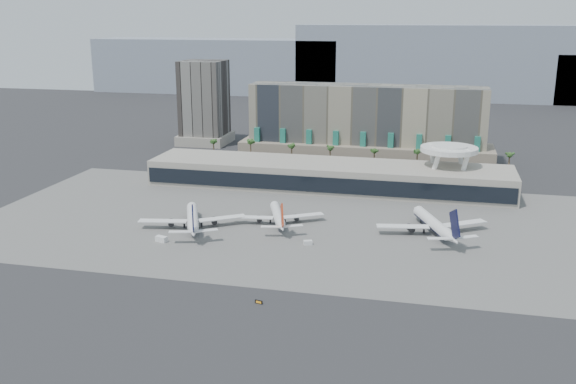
% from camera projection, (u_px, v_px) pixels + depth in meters
% --- Properties ---
extents(ground, '(900.00, 900.00, 0.00)m').
position_uv_depth(ground, '(268.00, 276.00, 202.10)').
color(ground, '#232326').
rests_on(ground, ground).
extents(apron_pad, '(260.00, 130.00, 0.06)m').
position_uv_depth(apron_pad, '(304.00, 223.00, 253.67)').
color(apron_pad, '#5B5B59').
rests_on(apron_pad, ground).
extents(mountain_ridge, '(680.00, 60.00, 70.00)m').
position_uv_depth(mountain_ridge, '(419.00, 67.00, 628.75)').
color(mountain_ridge, gray).
rests_on(mountain_ridge, ground).
extents(hotel, '(140.00, 30.00, 42.00)m').
position_uv_depth(hotel, '(366.00, 131.00, 358.97)').
color(hotel, gray).
rests_on(hotel, ground).
extents(office_tower, '(30.00, 30.00, 52.00)m').
position_uv_depth(office_tower, '(204.00, 107.00, 404.57)').
color(office_tower, black).
rests_on(office_tower, ground).
extents(terminal, '(170.00, 32.50, 14.50)m').
position_uv_depth(terminal, '(328.00, 174.00, 303.37)').
color(terminal, '#B2AA9C').
rests_on(terminal, ground).
extents(saucer_structure, '(26.00, 26.00, 21.89)m').
position_uv_depth(saucer_structure, '(449.00, 153.00, 293.79)').
color(saucer_structure, white).
rests_on(saucer_structure, ground).
extents(palm_row, '(157.80, 2.80, 13.10)m').
position_uv_depth(palm_row, '(353.00, 152.00, 333.74)').
color(palm_row, brown).
rests_on(palm_row, ground).
extents(airliner_left, '(39.32, 40.54, 14.82)m').
position_uv_depth(airliner_left, '(193.00, 219.00, 246.69)').
color(airliner_left, white).
rests_on(airliner_left, ground).
extents(airliner_centre, '(35.49, 36.67, 13.21)m').
position_uv_depth(airliner_centre, '(278.00, 216.00, 251.77)').
color(airliner_centre, white).
rests_on(airliner_centre, ground).
extents(airliner_right, '(41.01, 42.29, 15.42)m').
position_uv_depth(airliner_right, '(434.00, 224.00, 240.02)').
color(airliner_right, white).
rests_on(airliner_right, ground).
extents(service_vehicle_a, '(4.66, 3.17, 2.08)m').
position_uv_depth(service_vehicle_a, '(161.00, 239.00, 232.14)').
color(service_vehicle_a, silver).
rests_on(service_vehicle_a, ground).
extents(service_vehicle_b, '(3.47, 2.79, 1.56)m').
position_uv_depth(service_vehicle_b, '(308.00, 243.00, 229.30)').
color(service_vehicle_b, silver).
rests_on(service_vehicle_b, ground).
extents(taxiway_sign, '(2.34, 0.82, 1.06)m').
position_uv_depth(taxiway_sign, '(259.00, 302.00, 182.54)').
color(taxiway_sign, black).
rests_on(taxiway_sign, ground).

